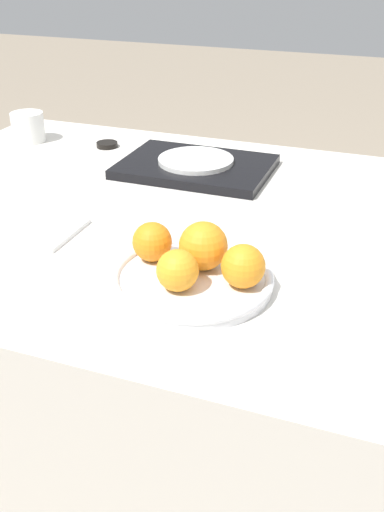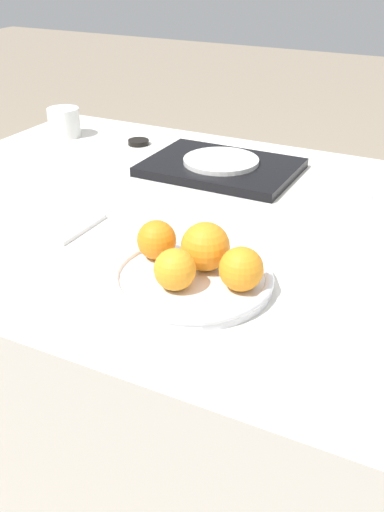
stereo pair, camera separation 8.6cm
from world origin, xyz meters
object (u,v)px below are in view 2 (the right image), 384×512
object	(u,v)px
fruit_platter	(192,279)
serving_tray	(221,167)
orange_1	(205,247)
orange_2	(157,240)
napkin	(61,224)
orange_0	(175,270)
soy_dish	(139,142)
cup_0	(64,122)
side_plate	(221,161)
orange_3	(241,269)

from	to	relation	value
fruit_platter	serving_tray	size ratio (longest dim) A/B	0.75
orange_1	orange_2	size ratio (longest dim) A/B	1.20
orange_2	napkin	distance (m)	0.24
orange_0	serving_tray	distance (m)	0.52
orange_1	serving_tray	bearing A→B (deg)	111.49
soy_dish	orange_0	bearing A→B (deg)	-54.31
serving_tray	napkin	distance (m)	0.40
cup_0	orange_2	bearing A→B (deg)	-41.31
napkin	soy_dish	xyz separation A→B (m)	(-0.12, 0.46, 0.00)
orange_1	napkin	distance (m)	0.32
orange_1	side_plate	size ratio (longest dim) A/B	0.45
napkin	soy_dish	distance (m)	0.48
orange_2	side_plate	xyz separation A→B (m)	(-0.09, 0.43, -0.02)
cup_0	soy_dish	world-z (taller)	cup_0
orange_3	napkin	xyz separation A→B (m)	(-0.38, 0.08, -0.04)
orange_3	cup_0	bearing A→B (deg)	144.01
orange_2	orange_1	bearing A→B (deg)	2.30
side_plate	cup_0	bearing A→B (deg)	173.21
orange_0	napkin	xyz separation A→B (m)	(-0.30, 0.12, -0.04)
serving_tray	napkin	size ratio (longest dim) A/B	2.52
orange_2	cup_0	distance (m)	0.73
orange_1	cup_0	xyz separation A→B (m)	(-0.63, 0.48, -0.02)
cup_0	soy_dish	size ratio (longest dim) A/B	1.56
soy_dish	orange_2	bearing A→B (deg)	-55.82
side_plate	fruit_platter	bearing A→B (deg)	-70.55
orange_2	orange_3	distance (m)	0.15
orange_3	serving_tray	distance (m)	0.51
side_plate	cup_0	xyz separation A→B (m)	(-0.46, 0.06, 0.01)
orange_0	serving_tray	size ratio (longest dim) A/B	0.19
serving_tray	cup_0	bearing A→B (deg)	173.21
side_plate	napkin	xyz separation A→B (m)	(-0.14, -0.38, -0.02)
orange_3	soy_dish	world-z (taller)	orange_3
side_plate	soy_dish	world-z (taller)	side_plate
fruit_platter	orange_2	world-z (taller)	orange_2
orange_0	napkin	size ratio (longest dim) A/B	0.47
orange_0	napkin	distance (m)	0.32
cup_0	napkin	size ratio (longest dim) A/B	0.63
cup_0	soy_dish	distance (m)	0.21
fruit_platter	orange_0	xyz separation A→B (m)	(-0.01, -0.04, 0.03)
orange_0	soy_dish	size ratio (longest dim) A/B	1.17
napkin	serving_tray	bearing A→B (deg)	69.52
side_plate	napkin	size ratio (longest dim) A/B	1.29
fruit_platter	side_plate	bearing A→B (deg)	109.45
side_plate	serving_tray	bearing A→B (deg)	180.00
napkin	orange_2	bearing A→B (deg)	-12.22
napkin	soy_dish	size ratio (longest dim) A/B	2.48
fruit_platter	serving_tray	world-z (taller)	fruit_platter
orange_3	soy_dish	size ratio (longest dim) A/B	1.23
orange_3	side_plate	world-z (taller)	orange_3
fruit_platter	serving_tray	xyz separation A→B (m)	(-0.16, 0.46, -0.00)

